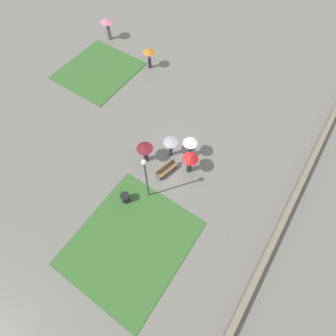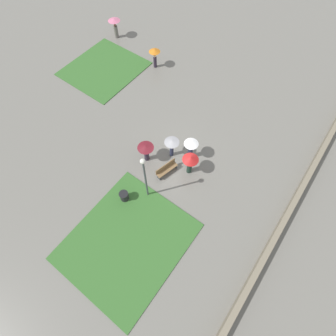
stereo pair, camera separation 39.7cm
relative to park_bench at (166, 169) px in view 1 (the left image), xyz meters
The scene contains 13 objects.
ground_plane 1.43m from the park_bench, ahead, with size 90.00×90.00×0.00m, color slate.
lawn_patch_near 5.62m from the park_bench, 169.30° to the right, with size 7.58×6.62×0.06m.
lawn_patch_far 12.56m from the park_bench, 64.62° to the left, with size 6.70×6.30×0.06m.
parapet_wall 8.44m from the park_bench, 80.85° to the right, with size 45.00×0.35×0.72m.
park_bench is the anchor object (origin of this frame).
lamp_post 3.30m from the park_bench, behind, with size 0.32×0.32×4.58m.
trash_bin 3.53m from the park_bench, 163.18° to the left, with size 0.63×0.63×0.81m.
crowd_person_grey 1.80m from the park_bench, 22.06° to the left, with size 1.08×1.08×1.82m.
crowd_person_maroon 1.99m from the park_bench, 88.98° to the left, with size 1.18×1.18×1.69m.
crowd_person_white 2.36m from the park_bench, 16.05° to the right, with size 1.03×1.03×1.89m.
crowd_person_red 1.88m from the park_bench, 51.01° to the right, with size 1.13×1.13×1.88m.
lone_walker_far_path 11.47m from the park_bench, 42.08° to the left, with size 1.02×1.02×1.84m.
lone_walker_mid_plaza 16.73m from the park_bench, 54.57° to the left, with size 1.19×1.19×1.92m.
Camera 1 is at (-8.92, -5.44, 16.66)m, focal length 28.00 mm.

